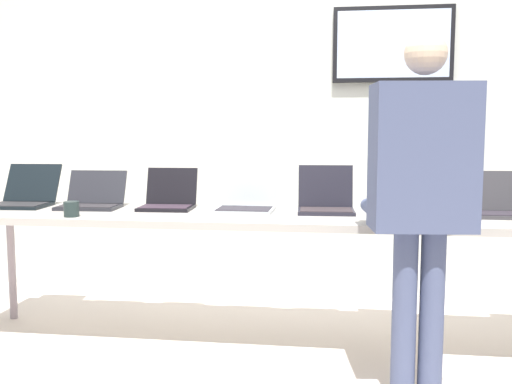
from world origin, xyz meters
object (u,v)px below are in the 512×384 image
(laptop_station_4, at_px, (326,201))
(person, at_px, (421,184))
(laptop_station_5, at_px, (408,203))
(laptop_station_2, at_px, (168,199))
(workbench, at_px, (274,222))
(laptop_station_1, at_px, (92,199))
(laptop_station_3, at_px, (246,200))
(coffee_mug, at_px, (71,209))
(laptop_station_6, at_px, (492,205))
(laptop_station_0, at_px, (24,197))

(laptop_station_4, relative_size, person, 0.20)
(person, bearing_deg, laptop_station_5, 86.89)
(laptop_station_2, relative_size, laptop_station_5, 0.83)
(workbench, xyz_separation_m, person, (0.72, -0.62, 0.28))
(laptop_station_1, bearing_deg, laptop_station_5, 1.07)
(workbench, distance_m, laptop_station_5, 0.78)
(laptop_station_3, height_order, person, person)
(laptop_station_5, relative_size, coffee_mug, 4.65)
(laptop_station_5, bearing_deg, laptop_station_1, -178.93)
(laptop_station_6, bearing_deg, laptop_station_0, 179.25)
(laptop_station_2, height_order, laptop_station_5, laptop_station_5)
(person, bearing_deg, laptop_station_6, 55.88)
(laptop_station_6, relative_size, person, 0.20)
(laptop_station_0, bearing_deg, laptop_station_2, -0.20)
(laptop_station_1, bearing_deg, coffee_mug, -83.45)
(laptop_station_2, distance_m, laptop_station_3, 0.49)
(laptop_station_0, bearing_deg, workbench, -5.31)
(laptop_station_2, relative_size, person, 0.19)
(laptop_station_3, relative_size, laptop_station_5, 0.86)
(laptop_station_0, xyz_separation_m, laptop_station_4, (1.89, -0.01, 0.00))
(laptop_station_0, height_order, person, person)
(laptop_station_0, height_order, laptop_station_1, laptop_station_0)
(laptop_station_6, bearing_deg, laptop_station_3, 179.79)
(laptop_station_4, height_order, laptop_station_6, laptop_station_4)
(coffee_mug, bearing_deg, person, -11.54)
(laptop_station_3, xyz_separation_m, coffee_mug, (-0.92, -0.37, -0.02))
(laptop_station_5, height_order, coffee_mug, laptop_station_5)
(workbench, xyz_separation_m, laptop_station_1, (-1.14, 0.12, 0.10))
(laptop_station_3, bearing_deg, laptop_station_4, 2.29)
(laptop_station_4, height_order, coffee_mug, laptop_station_4)
(laptop_station_3, bearing_deg, laptop_station_0, 178.72)
(laptop_station_0, height_order, laptop_station_3, laptop_station_3)
(laptop_station_1, xyz_separation_m, laptop_station_2, (0.48, 0.03, 0.00))
(laptop_station_2, distance_m, laptop_station_4, 0.95)
(laptop_station_3, bearing_deg, laptop_station_6, -0.21)
(laptop_station_4, xyz_separation_m, person, (0.43, -0.76, 0.18))
(laptop_station_0, height_order, coffee_mug, laptop_station_0)
(person, bearing_deg, laptop_station_4, 119.58)
(laptop_station_1, relative_size, laptop_station_3, 1.11)
(person, height_order, coffee_mug, person)
(workbench, xyz_separation_m, laptop_station_6, (1.22, 0.11, 0.10))
(workbench, height_order, person, person)
(laptop_station_5, distance_m, coffee_mug, 1.90)
(laptop_station_5, bearing_deg, coffee_mug, -167.69)
(workbench, height_order, coffee_mug, coffee_mug)
(laptop_station_3, height_order, coffee_mug, laptop_station_3)
(laptop_station_1, relative_size, coffee_mug, 4.46)
(laptop_station_6, bearing_deg, laptop_station_2, 178.98)
(workbench, height_order, laptop_station_5, laptop_station_5)
(laptop_station_0, xyz_separation_m, laptop_station_1, (0.46, -0.03, -0.01))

